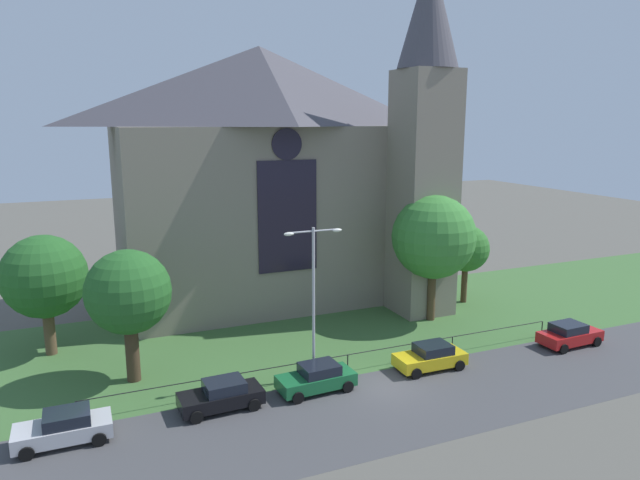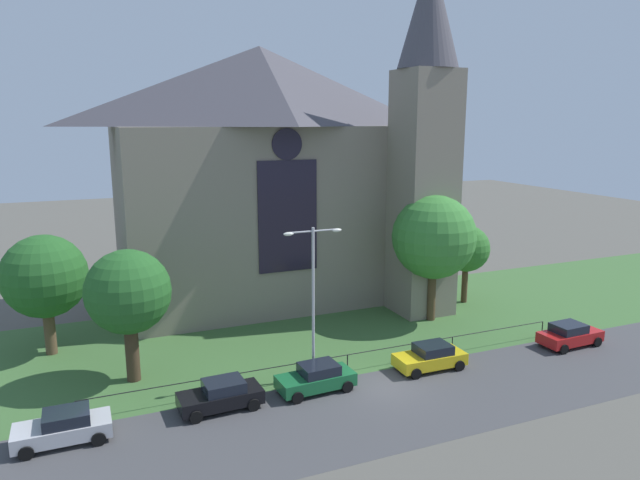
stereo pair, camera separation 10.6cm
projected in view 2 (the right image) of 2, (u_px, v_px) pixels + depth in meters
The scene contains 15 objects.
ground at pixel (314, 329), 41.01m from camera, with size 160.00×160.00×0.00m, color #56544C.
road_asphalt at pixel (402, 403), 30.18m from camera, with size 120.00×8.00×0.01m, color #424244.
grass_verge at pixel (325, 338), 39.20m from camera, with size 120.00×20.00×0.01m, color #3D6633.
church_building at pixel (273, 174), 46.04m from camera, with size 23.20×16.20×26.00m.
iron_railing at pixel (348, 357), 33.67m from camera, with size 29.28×0.07×1.13m.
tree_right_near at pixel (434, 237), 41.63m from camera, with size 6.04×6.04×9.25m.
tree_right_far at pixel (466, 249), 46.14m from camera, with size 3.69×3.69×6.29m.
tree_left_near at pixel (128, 293), 31.88m from camera, with size 4.69×4.69×7.55m.
tree_left_far at pixel (44, 277), 35.65m from camera, with size 5.15×5.15×7.62m.
streetlamp_near at pixel (313, 286), 31.83m from camera, with size 3.37×0.26×8.79m.
parked_car_silver at pixel (64, 427), 26.40m from camera, with size 4.20×2.02×1.51m.
parked_car_black at pixel (221, 395), 29.49m from camera, with size 4.26×2.15×1.51m.
parked_car_green at pixel (316, 378), 31.47m from camera, with size 4.28×2.19×1.51m.
parked_car_yellow at pixel (430, 357), 34.25m from camera, with size 4.22×2.07×1.51m.
parked_car_red at pixel (570, 335), 37.79m from camera, with size 4.25×2.12×1.51m.
Camera 2 is at (-14.73, -26.00, 14.43)m, focal length 32.63 mm.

